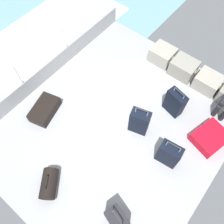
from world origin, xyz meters
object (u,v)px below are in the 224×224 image
(cargo_crate_0, at_px, (162,55))
(suitcase_1, at_px, (45,110))
(suitcase_3, at_px, (169,154))
(cargo_crate_1, at_px, (183,68))
(suitcase_5, at_px, (175,103))
(suitcase_0, at_px, (117,220))
(suitcase_2, at_px, (210,138))
(duffel_bag, at_px, (49,184))
(suitcase_4, at_px, (139,122))
(cargo_crate_2, at_px, (208,82))

(cargo_crate_0, distance_m, suitcase_1, 3.19)
(suitcase_1, distance_m, suitcase_3, 2.84)
(cargo_crate_1, bearing_deg, suitcase_5, -70.50)
(suitcase_0, distance_m, suitcase_5, 2.66)
(suitcase_2, xyz_separation_m, suitcase_5, (-1.00, 0.13, 0.21))
(cargo_crate_1, bearing_deg, suitcase_3, -67.07)
(suitcase_3, relative_size, duffel_bag, 1.28)
(suitcase_2, xyz_separation_m, suitcase_3, (-0.48, -0.94, 0.20))
(cargo_crate_0, bearing_deg, cargo_crate_1, -3.93)
(cargo_crate_1, distance_m, suitcase_2, 1.83)
(suitcase_1, bearing_deg, suitcase_2, 28.32)
(suitcase_3, xyz_separation_m, suitcase_4, (-0.85, 0.20, 0.03))
(suitcase_0, bearing_deg, suitcase_3, 88.01)
(cargo_crate_1, height_order, suitcase_3, suitcase_3)
(cargo_crate_1, xyz_separation_m, suitcase_4, (0.05, -1.93, 0.13))
(suitcase_2, bearing_deg, suitcase_4, -151.04)
(cargo_crate_1, height_order, suitcase_1, cargo_crate_1)
(suitcase_3, height_order, duffel_bag, suitcase_3)
(suitcase_1, bearing_deg, suitcase_4, 27.85)
(suitcase_0, distance_m, suitcase_2, 2.55)
(cargo_crate_2, distance_m, suitcase_2, 1.41)
(suitcase_0, relative_size, suitcase_5, 1.00)
(suitcase_3, distance_m, suitcase_5, 1.19)
(cargo_crate_1, xyz_separation_m, cargo_crate_2, (0.66, 0.01, -0.02))
(cargo_crate_1, bearing_deg, cargo_crate_0, 176.07)
(suitcase_3, bearing_deg, cargo_crate_2, 96.46)
(suitcase_1, height_order, suitcase_3, suitcase_3)
(suitcase_2, bearing_deg, suitcase_3, -117.01)
(suitcase_5, bearing_deg, suitcase_1, -139.80)
(cargo_crate_2, bearing_deg, suitcase_3, -83.54)
(cargo_crate_0, distance_m, duffel_bag, 4.04)
(suitcase_1, bearing_deg, cargo_crate_0, 68.25)
(cargo_crate_0, xyz_separation_m, cargo_crate_1, (0.64, -0.04, 0.01))
(suitcase_0, xyz_separation_m, suitcase_4, (-0.80, 1.75, 0.06))
(suitcase_3, bearing_deg, suitcase_2, 62.99)
(cargo_crate_1, distance_m, duffel_bag, 4.03)
(suitcase_1, distance_m, duffel_bag, 1.66)
(suitcase_1, relative_size, suitcase_3, 1.01)
(cargo_crate_1, distance_m, suitcase_4, 1.94)
(cargo_crate_1, height_order, duffel_bag, duffel_bag)
(cargo_crate_0, distance_m, suitcase_0, 4.01)
(cargo_crate_1, height_order, suitcase_5, suitcase_5)
(suitcase_3, relative_size, suitcase_5, 1.05)
(suitcase_0, height_order, suitcase_1, suitcase_0)
(suitcase_3, bearing_deg, suitcase_0, -91.99)
(duffel_bag, bearing_deg, suitcase_1, 139.91)
(cargo_crate_0, height_order, cargo_crate_1, cargo_crate_1)
(cargo_crate_0, height_order, duffel_bag, duffel_bag)
(suitcase_4, relative_size, suitcase_5, 1.11)
(duffel_bag, bearing_deg, suitcase_4, 73.73)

